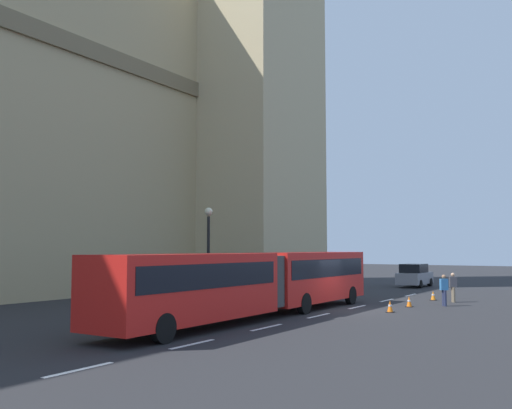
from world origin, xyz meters
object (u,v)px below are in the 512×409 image
object	(u,v)px
street_lamp	(208,249)
pedestrian_near_cones	(444,289)
articulated_bus	(259,278)
pedestrian_by_kerb	(453,286)
traffic_cone_west	(390,306)
traffic_cone_east	(433,296)
sedan_lead	(415,275)
traffic_cone_middle	(409,302)

from	to	relation	value
street_lamp	pedestrian_near_cones	bearing A→B (deg)	-54.00
articulated_bus	pedestrian_by_kerb	distance (m)	13.41
traffic_cone_west	traffic_cone_east	size ratio (longest dim) A/B	1.00
pedestrian_near_cones	pedestrian_by_kerb	size ratio (longest dim) A/B	1.00
sedan_lead	traffic_cone_middle	bearing A→B (deg)	-164.13
traffic_cone_middle	pedestrian_near_cones	xyz separation A→B (m)	(1.46, -1.46, 0.63)
pedestrian_by_kerb	sedan_lead	bearing A→B (deg)	26.26
sedan_lead	pedestrian_near_cones	xyz separation A→B (m)	(-14.35, -5.96, -0.00)
street_lamp	pedestrian_near_cones	size ratio (longest dim) A/B	3.12
traffic_cone_west	traffic_cone_middle	xyz separation A→B (m)	(2.98, -0.00, 0.00)
traffic_cone_middle	sedan_lead	bearing A→B (deg)	15.87
sedan_lead	pedestrian_near_cones	size ratio (longest dim) A/B	2.60
sedan_lead	traffic_cone_east	distance (m)	12.09
street_lamp	pedestrian_near_cones	world-z (taller)	street_lamp
traffic_cone_west	sedan_lead	bearing A→B (deg)	13.44
traffic_cone_east	pedestrian_by_kerb	distance (m)	1.59
traffic_cone_west	traffic_cone_east	world-z (taller)	same
street_lamp	pedestrian_near_cones	xyz separation A→B (m)	(7.47, -10.28, -2.14)
articulated_bus	street_lamp	xyz separation A→B (m)	(2.13, 4.51, 1.31)
articulated_bus	pedestrian_by_kerb	bearing A→B (deg)	-24.93
articulated_bus	pedestrian_by_kerb	xyz separation A→B (m)	(12.14, -5.64, -0.83)
street_lamp	pedestrian_by_kerb	xyz separation A→B (m)	(10.01, -10.15, -2.14)
sedan_lead	street_lamp	size ratio (longest dim) A/B	0.83
traffic_cone_west	street_lamp	xyz separation A→B (m)	(-3.02, 8.81, 2.77)
pedestrian_near_cones	articulated_bus	bearing A→B (deg)	148.97
traffic_cone_west	traffic_cone_middle	bearing A→B (deg)	-0.08
traffic_cone_east	pedestrian_by_kerb	size ratio (longest dim) A/B	0.34
pedestrian_by_kerb	traffic_cone_west	bearing A→B (deg)	169.18
sedan_lead	traffic_cone_east	bearing A→B (deg)	-158.08
traffic_cone_middle	traffic_cone_east	world-z (taller)	same
traffic_cone_middle	pedestrian_near_cones	bearing A→B (deg)	-44.99
pedestrian_by_kerb	articulated_bus	bearing A→B (deg)	155.07
traffic_cone_west	street_lamp	size ratio (longest dim) A/B	0.11
sedan_lead	street_lamp	world-z (taller)	street_lamp
traffic_cone_middle	pedestrian_near_cones	size ratio (longest dim) A/B	0.34
sedan_lead	street_lamp	distance (m)	22.35
traffic_cone_east	street_lamp	distance (m)	14.09
traffic_cone_east	sedan_lead	bearing A→B (deg)	21.92
traffic_cone_middle	traffic_cone_east	bearing A→B (deg)	-0.12
traffic_cone_middle	street_lamp	xyz separation A→B (m)	(-6.00, 8.82, 2.77)
sedan_lead	articulated_bus	bearing A→B (deg)	-179.55
articulated_bus	traffic_cone_west	bearing A→B (deg)	-39.89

